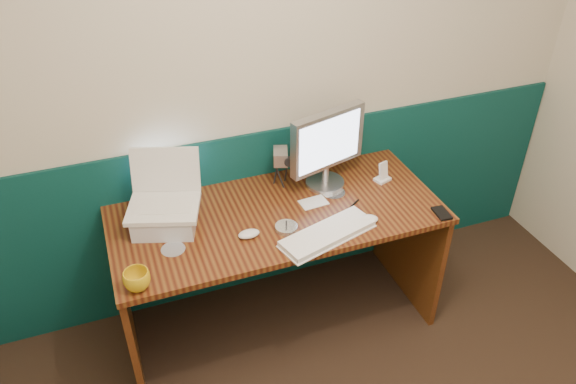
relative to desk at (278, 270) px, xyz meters
name	(u,v)px	position (x,y,z in m)	size (l,w,h in m)	color
back_wall	(270,84)	(0.10, 0.37, 0.88)	(3.50, 0.04, 2.50)	beige
wainscot	(273,209)	(0.10, 0.36, 0.12)	(3.48, 0.02, 1.00)	#083634
desk	(278,270)	(0.00, 0.00, 0.00)	(1.60, 0.70, 0.75)	#3C140A
laptop_riser	(165,218)	(-0.52, 0.08, 0.42)	(0.28, 0.24, 0.10)	silver
laptop	(160,186)	(-0.52, 0.08, 0.61)	(0.32, 0.25, 0.27)	silver
monitor	(326,149)	(0.32, 0.15, 0.59)	(0.42, 0.12, 0.42)	#A9A9AE
keyboard	(328,234)	(0.16, -0.25, 0.39)	(0.46, 0.15, 0.03)	white
mouse_right	(366,220)	(0.37, -0.22, 0.39)	(0.11, 0.07, 0.04)	white
mouse_left	(249,234)	(-0.18, -0.13, 0.39)	(0.10, 0.06, 0.03)	silver
mug	(137,280)	(-0.70, -0.29, 0.42)	(0.11, 0.11, 0.09)	gold
camcorder	(281,168)	(0.10, 0.23, 0.47)	(0.09, 0.13, 0.20)	#A3A3A8
cd_spindle	(286,228)	(0.00, -0.14, 0.39)	(0.11, 0.11, 0.02)	silver
cd_loose_a	(173,249)	(-0.52, -0.09, 0.38)	(0.11, 0.11, 0.00)	silver
cd_loose_b	(333,192)	(0.33, 0.07, 0.38)	(0.12, 0.12, 0.00)	silver
pen	(351,207)	(0.35, -0.09, 0.38)	(0.01, 0.01, 0.15)	black
papers	(313,202)	(0.20, 0.02, 0.38)	(0.13, 0.09, 0.00)	white
dock	(382,179)	(0.61, 0.08, 0.38)	(0.08, 0.06, 0.01)	white
music_player	(383,170)	(0.61, 0.08, 0.44)	(0.05, 0.01, 0.09)	white
pda	(442,213)	(0.74, -0.29, 0.38)	(0.06, 0.11, 0.01)	black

